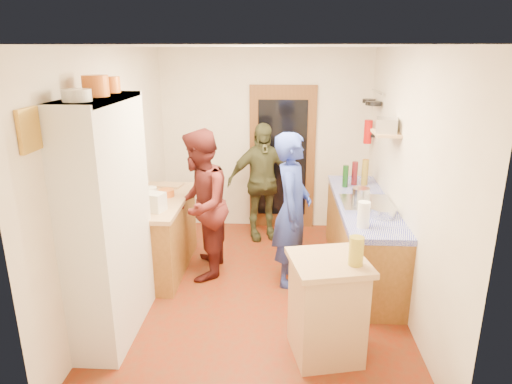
# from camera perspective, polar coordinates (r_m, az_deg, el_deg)

# --- Properties ---
(floor) EXTENTS (3.00, 4.00, 0.02)m
(floor) POSITION_cam_1_polar(r_m,az_deg,el_deg) (5.23, 0.24, -12.20)
(floor) COLOR maroon
(floor) RESTS_ON ground
(ceiling) EXTENTS (3.00, 4.00, 0.02)m
(ceiling) POSITION_cam_1_polar(r_m,az_deg,el_deg) (4.54, 0.28, 17.88)
(ceiling) COLOR silver
(ceiling) RESTS_ON ground
(wall_back) EXTENTS (3.00, 0.02, 2.60)m
(wall_back) POSITION_cam_1_polar(r_m,az_deg,el_deg) (6.67, 1.17, 6.43)
(wall_back) COLOR silver
(wall_back) RESTS_ON ground
(wall_front) EXTENTS (3.00, 0.02, 2.60)m
(wall_front) POSITION_cam_1_polar(r_m,az_deg,el_deg) (2.84, -1.89, -9.25)
(wall_front) COLOR silver
(wall_front) RESTS_ON ground
(wall_left) EXTENTS (0.02, 4.00, 2.60)m
(wall_left) POSITION_cam_1_polar(r_m,az_deg,el_deg) (5.03, -17.21, 1.95)
(wall_left) COLOR silver
(wall_left) RESTS_ON ground
(wall_right) EXTENTS (0.02, 4.00, 2.60)m
(wall_right) POSITION_cam_1_polar(r_m,az_deg,el_deg) (4.88, 18.26, 1.40)
(wall_right) COLOR silver
(wall_right) RESTS_ON ground
(door_frame) EXTENTS (0.95, 0.06, 2.10)m
(door_frame) POSITION_cam_1_polar(r_m,az_deg,el_deg) (6.68, 3.29, 4.22)
(door_frame) COLOR brown
(door_frame) RESTS_ON ground
(door_glass) EXTENTS (0.70, 0.02, 1.70)m
(door_glass) POSITION_cam_1_polar(r_m,az_deg,el_deg) (6.65, 3.29, 4.15)
(door_glass) COLOR black
(door_glass) RESTS_ON door_frame
(hutch_body) EXTENTS (0.40, 1.20, 2.20)m
(hutch_body) POSITION_cam_1_polar(r_m,az_deg,el_deg) (4.30, -17.93, -3.51)
(hutch_body) COLOR silver
(hutch_body) RESTS_ON ground
(hutch_top_shelf) EXTENTS (0.40, 1.14, 0.04)m
(hutch_top_shelf) POSITION_cam_1_polar(r_m,az_deg,el_deg) (4.06, -19.36, 10.89)
(hutch_top_shelf) COLOR silver
(hutch_top_shelf) RESTS_ON hutch_body
(plate_stack) EXTENTS (0.22, 0.22, 0.09)m
(plate_stack) POSITION_cam_1_polar(r_m,az_deg,el_deg) (3.73, -21.51, 11.18)
(plate_stack) COLOR white
(plate_stack) RESTS_ON hutch_top_shelf
(orange_pot_a) EXTENTS (0.21, 0.21, 0.17)m
(orange_pot_a) POSITION_cam_1_polar(r_m,az_deg,el_deg) (4.07, -19.42, 12.40)
(orange_pot_a) COLOR orange
(orange_pot_a) RESTS_ON hutch_top_shelf
(orange_pot_b) EXTENTS (0.16, 0.16, 0.14)m
(orange_pot_b) POSITION_cam_1_polar(r_m,az_deg,el_deg) (4.40, -17.65, 12.68)
(orange_pot_b) COLOR orange
(orange_pot_b) RESTS_ON hutch_top_shelf
(left_counter_base) EXTENTS (0.60, 1.40, 0.85)m
(left_counter_base) POSITION_cam_1_polar(r_m,az_deg,el_deg) (5.62, -11.88, -5.46)
(left_counter_base) COLOR #9B652B
(left_counter_base) RESTS_ON ground
(left_counter_top) EXTENTS (0.64, 1.44, 0.05)m
(left_counter_top) POSITION_cam_1_polar(r_m,az_deg,el_deg) (5.46, -12.17, -1.10)
(left_counter_top) COLOR tan
(left_counter_top) RESTS_ON left_counter_base
(toaster) EXTENTS (0.31, 0.25, 0.20)m
(toaster) POSITION_cam_1_polar(r_m,az_deg,el_deg) (5.05, -12.85, -1.19)
(toaster) COLOR white
(toaster) RESTS_ON left_counter_top
(kettle) EXTENTS (0.20, 0.20, 0.17)m
(kettle) POSITION_cam_1_polar(r_m,az_deg,el_deg) (5.34, -13.08, -0.34)
(kettle) COLOR white
(kettle) RESTS_ON left_counter_top
(orange_bowl) EXTENTS (0.22, 0.22, 0.08)m
(orange_bowl) POSITION_cam_1_polar(r_m,az_deg,el_deg) (5.52, -11.12, -0.11)
(orange_bowl) COLOR orange
(orange_bowl) RESTS_ON left_counter_top
(chopping_board) EXTENTS (0.33, 0.27, 0.02)m
(chopping_board) POSITION_cam_1_polar(r_m,az_deg,el_deg) (5.93, -10.70, 0.85)
(chopping_board) COLOR tan
(chopping_board) RESTS_ON left_counter_top
(right_counter_base) EXTENTS (0.60, 2.20, 0.84)m
(right_counter_base) POSITION_cam_1_polar(r_m,az_deg,el_deg) (5.56, 13.03, -5.83)
(right_counter_base) COLOR #9B652B
(right_counter_base) RESTS_ON ground
(right_counter_top) EXTENTS (0.62, 2.22, 0.06)m
(right_counter_top) POSITION_cam_1_polar(r_m,az_deg,el_deg) (5.40, 13.36, -1.44)
(right_counter_top) COLOR #0609B2
(right_counter_top) RESTS_ON right_counter_base
(hob) EXTENTS (0.55, 0.58, 0.04)m
(hob) POSITION_cam_1_polar(r_m,az_deg,el_deg) (5.26, 13.64, -1.41)
(hob) COLOR silver
(hob) RESTS_ON right_counter_top
(pot_on_hob) EXTENTS (0.20, 0.20, 0.13)m
(pot_on_hob) POSITION_cam_1_polar(r_m,az_deg,el_deg) (5.32, 12.98, -0.17)
(pot_on_hob) COLOR silver
(pot_on_hob) RESTS_ON hob
(bottle_a) EXTENTS (0.09, 0.09, 0.28)m
(bottle_a) POSITION_cam_1_polar(r_m,az_deg,el_deg) (5.87, 11.11, 1.95)
(bottle_a) COLOR #143F14
(bottle_a) RESTS_ON right_counter_top
(bottle_b) EXTENTS (0.09, 0.09, 0.30)m
(bottle_b) POSITION_cam_1_polar(r_m,az_deg,el_deg) (5.99, 12.22, 2.30)
(bottle_b) COLOR #591419
(bottle_b) RESTS_ON right_counter_top
(bottle_c) EXTENTS (0.10, 0.10, 0.34)m
(bottle_c) POSITION_cam_1_polar(r_m,az_deg,el_deg) (6.00, 13.46, 2.41)
(bottle_c) COLOR olive
(bottle_c) RESTS_ON right_counter_top
(paper_towel) EXTENTS (0.12, 0.12, 0.26)m
(paper_towel) POSITION_cam_1_polar(r_m,az_deg,el_deg) (4.58, 13.30, -2.76)
(paper_towel) COLOR white
(paper_towel) RESTS_ON right_counter_top
(mixing_bowl) EXTENTS (0.31, 0.31, 0.10)m
(mixing_bowl) POSITION_cam_1_polar(r_m,az_deg,el_deg) (4.93, 15.54, -2.48)
(mixing_bowl) COLOR silver
(mixing_bowl) RESTS_ON right_counter_top
(island_base) EXTENTS (0.65, 0.65, 0.86)m
(island_base) POSITION_cam_1_polar(r_m,az_deg,el_deg) (4.09, 8.80, -14.41)
(island_base) COLOR tan
(island_base) RESTS_ON ground
(island_top) EXTENTS (0.74, 0.74, 0.05)m
(island_top) POSITION_cam_1_polar(r_m,az_deg,el_deg) (3.87, 9.11, -8.68)
(island_top) COLOR tan
(island_top) RESTS_ON island_base
(cutting_board) EXTENTS (0.40, 0.35, 0.02)m
(cutting_board) POSITION_cam_1_polar(r_m,az_deg,el_deg) (3.90, 8.19, -8.30)
(cutting_board) COLOR white
(cutting_board) RESTS_ON island_top
(oil_jar) EXTENTS (0.14, 0.14, 0.24)m
(oil_jar) POSITION_cam_1_polar(r_m,az_deg,el_deg) (3.77, 12.41, -7.21)
(oil_jar) COLOR #AD9E2D
(oil_jar) RESTS_ON island_top
(pan_rail) EXTENTS (0.02, 0.65, 0.02)m
(pan_rail) POSITION_cam_1_polar(r_m,az_deg,el_deg) (6.21, 14.95, 12.02)
(pan_rail) COLOR silver
(pan_rail) RESTS_ON wall_right
(pan_hang_a) EXTENTS (0.18, 0.18, 0.05)m
(pan_hang_a) POSITION_cam_1_polar(r_m,az_deg,el_deg) (6.04, 14.61, 10.66)
(pan_hang_a) COLOR black
(pan_hang_a) RESTS_ON pan_rail
(pan_hang_b) EXTENTS (0.16, 0.16, 0.05)m
(pan_hang_b) POSITION_cam_1_polar(r_m,az_deg,el_deg) (6.23, 14.25, 10.70)
(pan_hang_b) COLOR black
(pan_hang_b) RESTS_ON pan_rail
(pan_hang_c) EXTENTS (0.17, 0.17, 0.05)m
(pan_hang_c) POSITION_cam_1_polar(r_m,az_deg,el_deg) (6.43, 13.93, 11.01)
(pan_hang_c) COLOR black
(pan_hang_c) RESTS_ON pan_rail
(wall_shelf) EXTENTS (0.26, 0.42, 0.03)m
(wall_shelf) POSITION_cam_1_polar(r_m,az_deg,el_deg) (5.19, 15.95, 7.06)
(wall_shelf) COLOR tan
(wall_shelf) RESTS_ON wall_right
(radio) EXTENTS (0.28, 0.34, 0.15)m
(radio) POSITION_cam_1_polar(r_m,az_deg,el_deg) (5.17, 16.03, 8.04)
(radio) COLOR silver
(radio) RESTS_ON wall_shelf
(ext_bracket) EXTENTS (0.06, 0.10, 0.04)m
(ext_bracket) POSITION_cam_1_polar(r_m,az_deg,el_deg) (6.46, 14.32, 6.87)
(ext_bracket) COLOR black
(ext_bracket) RESTS_ON wall_right
(fire_extinguisher) EXTENTS (0.11, 0.11, 0.32)m
(fire_extinguisher) POSITION_cam_1_polar(r_m,az_deg,el_deg) (6.44, 13.83, 7.33)
(fire_extinguisher) COLOR red
(fire_extinguisher) RESTS_ON wall_right
(picture_frame) EXTENTS (0.03, 0.25, 0.30)m
(picture_frame) POSITION_cam_1_polar(r_m,az_deg,el_deg) (3.48, -26.51, 6.95)
(picture_frame) COLOR gold
(picture_frame) RESTS_ON wall_left
(person_hob) EXTENTS (0.52, 0.70, 1.74)m
(person_hob) POSITION_cam_1_polar(r_m,az_deg,el_deg) (5.05, 4.86, -2.38)
(person_hob) COLOR #283B9F
(person_hob) RESTS_ON ground
(person_left) EXTENTS (0.67, 0.85, 1.74)m
(person_left) POSITION_cam_1_polar(r_m,az_deg,el_deg) (5.29, -6.61, -1.49)
(person_left) COLOR #4E1918
(person_left) RESTS_ON ground
(person_back) EXTENTS (1.04, 0.69, 1.64)m
(person_back) POSITION_cam_1_polar(r_m,az_deg,el_deg) (6.31, 0.79, 1.28)
(person_back) COLOR #3A3B22
(person_back) RESTS_ON ground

